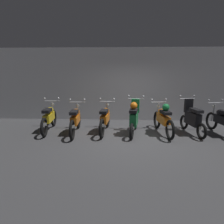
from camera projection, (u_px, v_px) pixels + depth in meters
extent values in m
plane|color=#424244|center=(135.00, 139.00, 6.35)|extent=(80.00, 80.00, 0.00)
cube|color=#ADADB2|center=(132.00, 85.00, 8.57)|extent=(16.00, 0.30, 3.10)
torus|color=black|center=(54.00, 118.00, 7.72)|extent=(0.15, 0.66, 0.65)
torus|color=black|center=(44.00, 127.00, 6.46)|extent=(0.15, 0.66, 0.65)
cube|color=gold|center=(49.00, 117.00, 7.05)|extent=(0.30, 0.85, 0.28)
ellipsoid|color=gold|center=(50.00, 110.00, 7.16)|extent=(0.30, 0.46, 0.22)
cube|color=black|center=(47.00, 111.00, 6.81)|extent=(0.29, 0.54, 0.10)
cylinder|color=#B7BABF|center=(52.00, 101.00, 7.48)|extent=(0.56, 0.09, 0.04)
sphere|color=#B7BABF|center=(45.00, 98.00, 7.45)|extent=(0.07, 0.07, 0.07)
sphere|color=#B7BABF|center=(59.00, 98.00, 7.47)|extent=(0.07, 0.07, 0.07)
cylinder|color=#B7BABF|center=(53.00, 110.00, 7.61)|extent=(0.07, 0.16, 0.65)
sphere|color=silver|center=(52.00, 105.00, 7.56)|extent=(0.12, 0.12, 0.12)
cube|color=white|center=(44.00, 124.00, 6.46)|extent=(0.16, 0.03, 0.10)
torus|color=black|center=(78.00, 120.00, 7.45)|extent=(0.13, 0.65, 0.65)
torus|color=black|center=(72.00, 130.00, 6.18)|extent=(0.13, 0.65, 0.65)
cube|color=orange|center=(75.00, 119.00, 6.77)|extent=(0.27, 0.84, 0.28)
ellipsoid|color=orange|center=(76.00, 112.00, 6.88)|extent=(0.29, 0.46, 0.22)
cube|color=black|center=(74.00, 112.00, 6.54)|extent=(0.27, 0.53, 0.10)
cylinder|color=#B7BABF|center=(77.00, 102.00, 7.20)|extent=(0.56, 0.07, 0.04)
sphere|color=#B7BABF|center=(70.00, 100.00, 7.18)|extent=(0.07, 0.07, 0.07)
sphere|color=#B7BABF|center=(84.00, 99.00, 7.19)|extent=(0.07, 0.07, 0.07)
cylinder|color=#B7BABF|center=(78.00, 112.00, 7.33)|extent=(0.07, 0.16, 0.65)
sphere|color=silver|center=(78.00, 106.00, 7.29)|extent=(0.12, 0.12, 0.12)
cube|color=white|center=(72.00, 127.00, 6.18)|extent=(0.16, 0.02, 0.10)
torus|color=black|center=(108.00, 119.00, 7.59)|extent=(0.14, 0.65, 0.65)
torus|color=black|center=(102.00, 129.00, 6.32)|extent=(0.14, 0.65, 0.65)
cube|color=orange|center=(105.00, 118.00, 6.92)|extent=(0.28, 0.85, 0.28)
ellipsoid|color=orange|center=(106.00, 111.00, 7.02)|extent=(0.29, 0.46, 0.22)
cube|color=black|center=(104.00, 111.00, 6.68)|extent=(0.28, 0.54, 0.10)
cylinder|color=#B7BABF|center=(107.00, 102.00, 7.34)|extent=(0.56, 0.08, 0.04)
sphere|color=#B7BABF|center=(100.00, 99.00, 7.35)|extent=(0.07, 0.07, 0.07)
sphere|color=#B7BABF|center=(114.00, 99.00, 7.29)|extent=(0.07, 0.07, 0.07)
cylinder|color=#B7BABF|center=(107.00, 111.00, 7.47)|extent=(0.07, 0.16, 0.65)
sphere|color=silver|center=(107.00, 105.00, 7.42)|extent=(0.12, 0.12, 0.12)
cube|color=white|center=(102.00, 125.00, 6.33)|extent=(0.16, 0.02, 0.10)
torus|color=black|center=(136.00, 122.00, 7.32)|extent=(0.18, 0.54, 0.53)
torus|color=black|center=(132.00, 131.00, 6.23)|extent=(0.18, 0.54, 0.53)
cube|color=#197238|center=(134.00, 119.00, 6.72)|extent=(0.34, 0.76, 0.44)
cube|color=#197238|center=(135.00, 106.00, 6.96)|extent=(0.30, 0.17, 0.48)
cube|color=black|center=(134.00, 111.00, 6.50)|extent=(0.33, 0.55, 0.10)
cylinder|color=#B7BABF|center=(136.00, 99.00, 7.05)|extent=(0.56, 0.13, 0.04)
sphere|color=#B7BABF|center=(129.00, 96.00, 7.09)|extent=(0.07, 0.07, 0.07)
sphere|color=#B7BABF|center=(143.00, 96.00, 6.97)|extent=(0.07, 0.07, 0.07)
cylinder|color=#B7BABF|center=(136.00, 111.00, 7.19)|extent=(0.08, 0.16, 0.85)
sphere|color=silver|center=(136.00, 103.00, 7.13)|extent=(0.12, 0.12, 0.12)
cube|color=white|center=(132.00, 128.00, 6.23)|extent=(0.16, 0.04, 0.10)
sphere|color=orange|center=(134.00, 106.00, 6.46)|extent=(0.24, 0.24, 0.24)
torus|color=black|center=(157.00, 120.00, 7.44)|extent=(0.18, 0.66, 0.65)
torus|color=black|center=(170.00, 130.00, 6.18)|extent=(0.18, 0.66, 0.65)
cube|color=orange|center=(163.00, 119.00, 6.77)|extent=(0.34, 0.85, 0.28)
ellipsoid|color=orange|center=(162.00, 112.00, 6.88)|extent=(0.32, 0.47, 0.22)
cube|color=black|center=(166.00, 112.00, 6.54)|extent=(0.31, 0.55, 0.10)
cylinder|color=#B7BABF|center=(159.00, 102.00, 7.20)|extent=(0.56, 0.12, 0.04)
sphere|color=#B7BABF|center=(152.00, 100.00, 7.15)|extent=(0.07, 0.07, 0.07)
sphere|color=#B7BABF|center=(166.00, 99.00, 7.20)|extent=(0.07, 0.07, 0.07)
cylinder|color=#B7BABF|center=(158.00, 112.00, 7.33)|extent=(0.08, 0.17, 0.65)
sphere|color=silver|center=(158.00, 106.00, 7.28)|extent=(0.12, 0.12, 0.12)
cube|color=white|center=(170.00, 127.00, 6.18)|extent=(0.16, 0.03, 0.10)
sphere|color=#197238|center=(166.00, 107.00, 6.50)|extent=(0.24, 0.24, 0.24)
torus|color=black|center=(184.00, 122.00, 7.36)|extent=(0.18, 0.54, 0.53)
torus|color=black|center=(202.00, 131.00, 6.25)|extent=(0.18, 0.54, 0.53)
cube|color=black|center=(193.00, 119.00, 6.75)|extent=(0.35, 0.76, 0.44)
cube|color=black|center=(189.00, 105.00, 7.00)|extent=(0.30, 0.17, 0.48)
cube|color=black|center=(196.00, 110.00, 6.53)|extent=(0.33, 0.55, 0.10)
cylinder|color=#B7BABF|center=(187.00, 99.00, 7.09)|extent=(0.56, 0.14, 0.04)
sphere|color=#B7BABF|center=(180.00, 96.00, 7.03)|extent=(0.07, 0.07, 0.07)
sphere|color=#B7BABF|center=(194.00, 96.00, 7.10)|extent=(0.07, 0.07, 0.07)
cylinder|color=#B7BABF|center=(185.00, 111.00, 7.23)|extent=(0.08, 0.16, 0.85)
sphere|color=silver|center=(186.00, 103.00, 7.17)|extent=(0.12, 0.12, 0.12)
cube|color=white|center=(201.00, 128.00, 6.25)|extent=(0.16, 0.04, 0.10)
torus|color=black|center=(211.00, 121.00, 7.30)|extent=(0.20, 0.66, 0.65)
cube|color=black|center=(224.00, 120.00, 6.63)|extent=(0.36, 0.86, 0.28)
ellipsoid|color=black|center=(222.00, 113.00, 6.74)|extent=(0.33, 0.48, 0.22)
cylinder|color=#B7BABF|center=(215.00, 103.00, 7.06)|extent=(0.56, 0.13, 0.04)
sphere|color=#B7BABF|center=(209.00, 100.00, 7.01)|extent=(0.07, 0.07, 0.07)
sphere|color=#B7BABF|center=(222.00, 100.00, 7.07)|extent=(0.07, 0.07, 0.07)
cylinder|color=#B7BABF|center=(213.00, 113.00, 7.19)|extent=(0.08, 0.17, 0.65)
sphere|color=silver|center=(214.00, 107.00, 7.14)|extent=(0.12, 0.12, 0.12)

